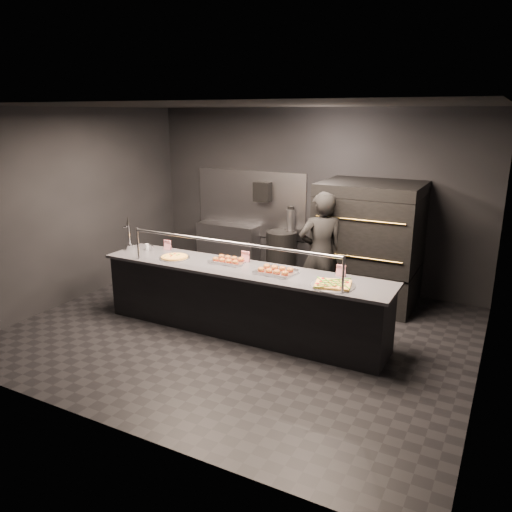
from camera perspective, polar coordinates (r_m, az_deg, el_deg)
name	(u,v)px	position (r m, az deg, el deg)	size (l,w,h in m)	color
room	(241,225)	(6.56, -1.69, 3.59)	(6.04, 6.00, 3.00)	black
service_counter	(242,300)	(6.81, -1.65, -5.02)	(4.10, 0.78, 1.37)	black
pizza_oven	(369,243)	(7.92, 12.78, 1.43)	(1.50, 1.23, 1.91)	black
prep_shelf	(228,247)	(9.49, -3.21, 1.00)	(1.20, 0.35, 0.90)	#99999E
towel_dispenser	(263,192)	(8.99, 0.77, 7.35)	(0.30, 0.20, 0.35)	black
fire_extinguisher	(291,222)	(8.86, 3.97, 3.95)	(0.14, 0.14, 0.51)	#B2B2B7
beer_tap	(129,240)	(7.75, -14.29, 1.78)	(0.13, 0.19, 0.52)	silver
round_pizza	(175,257)	(7.19, -9.30, -0.12)	(0.44, 0.44, 0.03)	silver
slider_tray_a	(228,260)	(6.91, -3.19, -0.48)	(0.53, 0.44, 0.07)	silver
slider_tray_b	(276,271)	(6.44, 2.26, -1.69)	(0.56, 0.46, 0.08)	silver
square_pizza	(333,285)	(6.03, 8.78, -3.24)	(0.53, 0.53, 0.05)	silver
condiment_jar	(149,247)	(7.67, -12.19, 0.98)	(0.15, 0.06, 0.10)	silver
tent_cards	(246,256)	(6.91, -1.13, -0.06)	(2.84, 0.04, 0.15)	white
trash_bin	(281,256)	(8.88, 2.89, -0.04)	(0.54, 0.54, 0.90)	black
worker	(321,254)	(7.39, 7.41, 0.28)	(0.67, 0.44, 1.84)	black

